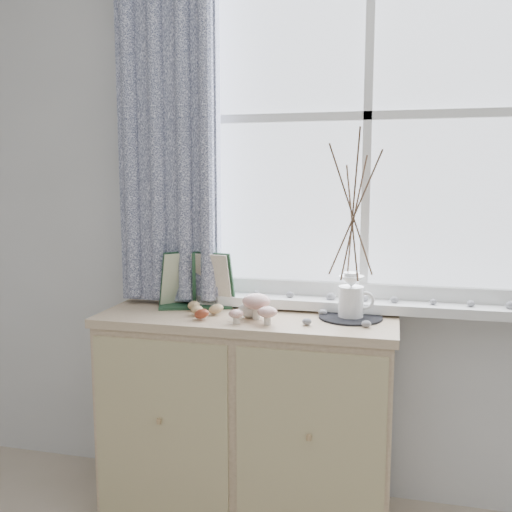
# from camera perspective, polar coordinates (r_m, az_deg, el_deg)

# --- Properties ---
(sideboard) EXTENTS (1.20, 0.45, 0.85)m
(sideboard) POSITION_cam_1_polar(r_m,az_deg,el_deg) (2.45, -0.92, -15.60)
(sideboard) COLOR beige
(sideboard) RESTS_ON ground
(botanical_book) EXTENTS (0.38, 0.24, 0.25)m
(botanical_book) POSITION_cam_1_polar(r_m,az_deg,el_deg) (2.41, -6.33, -2.41)
(botanical_book) COLOR #1D3E27
(botanical_book) RESTS_ON sideboard
(toadstool_cluster) EXTENTS (0.19, 0.16, 0.10)m
(toadstool_cluster) POSITION_cam_1_polar(r_m,az_deg,el_deg) (2.21, 0.07, -4.99)
(toadstool_cluster) COLOR beige
(toadstool_cluster) RESTS_ON sideboard
(wooden_eggs) EXTENTS (0.16, 0.17, 0.06)m
(wooden_eggs) POSITION_cam_1_polar(r_m,az_deg,el_deg) (2.32, -5.41, -5.35)
(wooden_eggs) COLOR tan
(wooden_eggs) RESTS_ON sideboard
(songbird_figurine) EXTENTS (0.15, 0.09, 0.07)m
(songbird_figurine) POSITION_cam_1_polar(r_m,az_deg,el_deg) (2.27, -0.55, -5.32)
(songbird_figurine) COLOR white
(songbird_figurine) RESTS_ON sideboard
(crocheted_doily) EXTENTS (0.25, 0.25, 0.01)m
(crocheted_doily) POSITION_cam_1_polar(r_m,az_deg,el_deg) (2.30, 9.43, -6.07)
(crocheted_doily) COLOR black
(crocheted_doily) RESTS_ON sideboard
(twig_pitcher) EXTENTS (0.32, 0.32, 0.75)m
(twig_pitcher) POSITION_cam_1_polar(r_m,az_deg,el_deg) (2.23, 9.68, 4.53)
(twig_pitcher) COLOR white
(twig_pitcher) RESTS_ON crocheted_doily
(sideboard_pebbles) EXTENTS (0.26, 0.19, 0.03)m
(sideboard_pebbles) POSITION_cam_1_polar(r_m,az_deg,el_deg) (2.22, 7.57, -6.30)
(sideboard_pebbles) COLOR gray
(sideboard_pebbles) RESTS_ON sideboard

